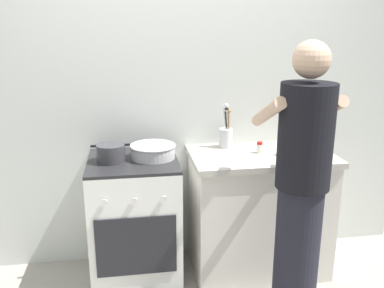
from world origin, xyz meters
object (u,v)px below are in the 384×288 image
Objects in this scene: utensil_crock at (226,134)px; mixing_bowl at (153,151)px; stove_range at (135,221)px; spice_bottle at (260,148)px; oil_bottle at (297,141)px; pot at (111,153)px; person at (301,193)px.

mixing_bowl is at bearing -162.53° from utensil_crock.
spice_bottle is at bearing 1.15° from stove_range.
oil_bottle reaches higher than spice_bottle.
pot is (-0.14, -0.02, 0.51)m from stove_range.
stove_range is at bearing 6.66° from pot.
pot reaches higher than stove_range.
spice_bottle is (0.20, -0.18, -0.06)m from utensil_crock.
utensil_crock is 0.87m from person.
pot is 1.23m from person.
utensil_crock is at bearing 138.63° from spice_bottle.
stove_range is at bearing 145.94° from person.
pot is 0.28m from mixing_bowl.
mixing_bowl reaches higher than spice_bottle.
utensil_crock is 4.07× the size of spice_bottle.
person is at bearing -73.67° from utensil_crock.
pot is 1.26m from oil_bottle.
utensil_crock reaches higher than mixing_bowl.
pot is 0.78× the size of utensil_crock.
person reaches higher than stove_range.
pot is 0.85m from utensil_crock.
stove_range is 0.53× the size of person.
spice_bottle is 0.05× the size of person.
utensil_crock is 0.28m from spice_bottle.
person is (1.07, -0.61, -0.10)m from pot.
stove_range is 0.52m from mixing_bowl.
oil_bottle is at bearing -4.06° from stove_range.
utensil_crock is (0.55, 0.17, 0.05)m from mixing_bowl.
mixing_bowl is at bearing 10.04° from stove_range.
utensil_crock is (0.69, 0.20, 0.55)m from stove_range.
mixing_bowl is 0.96× the size of utensil_crock.
utensil_crock reaches higher than oil_bottle.
utensil_crock is at bearing 147.53° from oil_bottle.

